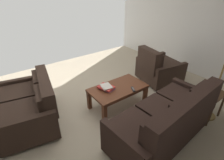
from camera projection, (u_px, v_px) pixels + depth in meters
name	position (u px, v px, depth m)	size (l,w,h in m)	color
ground_plane	(99.00, 107.00, 3.53)	(5.88, 5.32, 0.01)	#B7A88E
wall_left	(195.00, 21.00, 4.40)	(0.12, 5.32, 2.66)	white
sofa_main	(167.00, 120.00, 2.63)	(1.87, 0.94, 0.93)	black
loveseat_near	(30.00, 105.00, 3.02)	(1.12, 1.51, 0.80)	black
coffee_table	(118.00, 90.00, 3.39)	(1.09, 0.61, 0.43)	brown
end_table	(207.00, 95.00, 3.12)	(0.48, 0.48, 0.52)	#472D1C
armchair_side	(158.00, 68.00, 4.27)	(1.02, 1.01, 0.88)	black
book_stack	(106.00, 87.00, 3.29)	(0.29, 0.34, 0.08)	#996699
tv_remote	(133.00, 89.00, 3.28)	(0.11, 0.16, 0.02)	black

